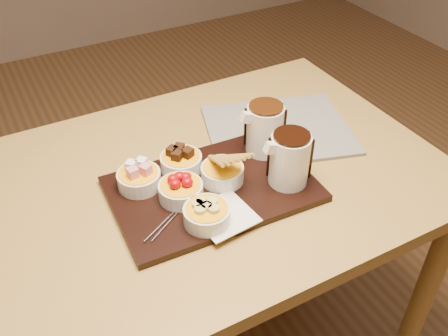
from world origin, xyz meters
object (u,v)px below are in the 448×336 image
dining_table (198,207)px  bowl_strawberries (181,191)px  newspaper (278,130)px  serving_board (213,189)px  pitcher_dark_chocolate (289,160)px  pitcher_milk_chocolate (265,129)px

dining_table → bowl_strawberries: size_ratio=12.00×
newspaper → serving_board: bearing=-135.9°
newspaper → bowl_strawberries: bearing=-141.1°
serving_board → newspaper: 0.30m
pitcher_dark_chocolate → newspaper: size_ratio=0.33×
dining_table → pitcher_dark_chocolate: 0.28m
bowl_strawberries → pitcher_milk_chocolate: pitcher_milk_chocolate is taller
pitcher_milk_chocolate → newspaper: pitcher_milk_chocolate is taller
bowl_strawberries → serving_board: bearing=1.4°
serving_board → bowl_strawberries: bearing=-176.4°
serving_board → bowl_strawberries: bowl_strawberries is taller
serving_board → pitcher_dark_chocolate: size_ratio=3.69×
bowl_strawberries → pitcher_milk_chocolate: bearing=14.2°
bowl_strawberries → pitcher_dark_chocolate: size_ratio=0.80×
serving_board → dining_table: bearing=98.9°
dining_table → newspaper: bearing=14.2°
pitcher_milk_chocolate → pitcher_dark_chocolate: bearing=-94.4°
dining_table → pitcher_milk_chocolate: 0.26m
dining_table → newspaper: newspaper is taller
pitcher_milk_chocolate → serving_board: bearing=-158.2°
serving_board → pitcher_milk_chocolate: size_ratio=3.69×
dining_table → bowl_strawberries: bearing=-136.3°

